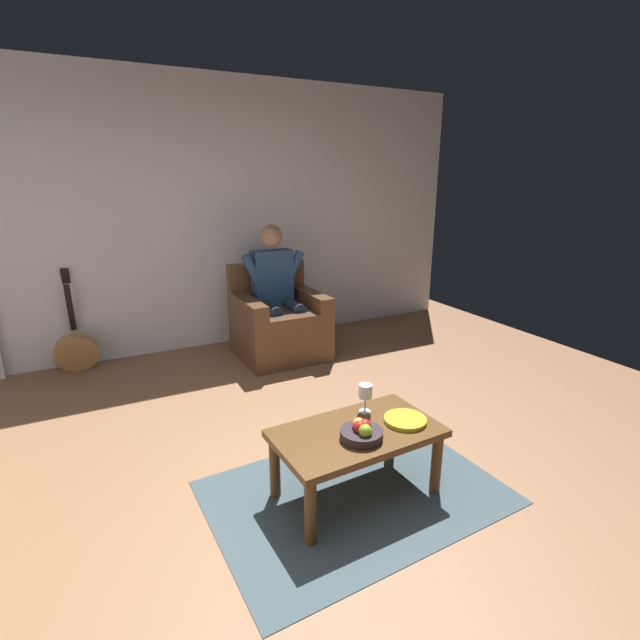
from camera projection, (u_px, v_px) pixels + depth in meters
The scene contains 10 objects.
ground_plane at pixel (320, 517), 2.46m from camera, with size 7.02×7.02×0.00m, color #8D6142.
wall_back at pixel (184, 218), 4.59m from camera, with size 6.25×0.06×2.67m, color silver.
rug at pixel (355, 492), 2.65m from camera, with size 1.60×1.11×0.01m, color #3D4F56.
armchair at pixel (279, 324), 4.64m from camera, with size 0.80×0.81×0.89m.
person_seated at pixel (276, 287), 4.56m from camera, with size 0.65×0.58×1.28m.
coffee_table at pixel (357, 440), 2.55m from camera, with size 0.92×0.55×0.40m.
guitar at pixel (76, 349), 4.26m from camera, with size 0.37×0.30×0.94m.
wine_glass_near at pixel (365, 393), 2.70m from camera, with size 0.08×0.08×0.17m.
fruit_bowl at pixel (362, 432), 2.44m from camera, with size 0.23×0.23×0.11m.
decorative_dish at pixel (405, 420), 2.62m from camera, with size 0.24×0.24×0.02m, color gold.
Camera 1 is at (0.93, 1.83, 1.72)m, focal length 26.24 mm.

